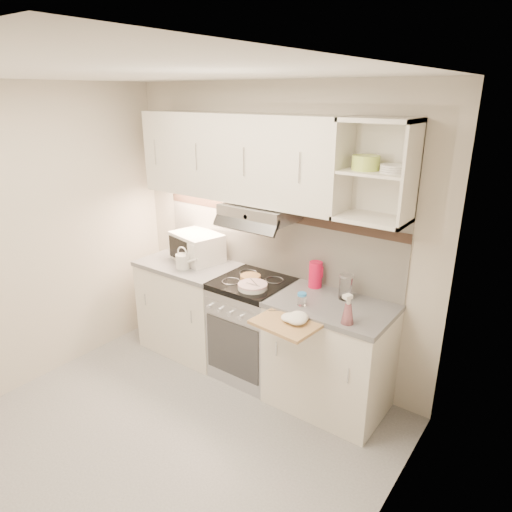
# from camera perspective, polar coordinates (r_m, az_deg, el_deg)

# --- Properties ---
(ground) EXTENTS (3.00, 3.00, 0.00)m
(ground) POSITION_cam_1_polar(r_m,az_deg,el_deg) (3.66, -11.49, -21.79)
(ground) COLOR #98989B
(ground) RESTS_ON ground
(room_shell) EXTENTS (3.04, 2.84, 2.52)m
(room_shell) POSITION_cam_1_polar(r_m,az_deg,el_deg) (3.10, -8.52, 5.06)
(room_shell) COLOR beige
(room_shell) RESTS_ON ground
(base_cabinet_left) EXTENTS (0.90, 0.60, 0.86)m
(base_cabinet_left) POSITION_cam_1_polar(r_m,az_deg,el_deg) (4.51, -8.11, -6.41)
(base_cabinet_left) COLOR silver
(base_cabinet_left) RESTS_ON ground
(worktop_left) EXTENTS (0.92, 0.62, 0.04)m
(worktop_left) POSITION_cam_1_polar(r_m,az_deg,el_deg) (4.33, -8.39, -1.06)
(worktop_left) COLOR slate
(worktop_left) RESTS_ON base_cabinet_left
(base_cabinet_right) EXTENTS (0.90, 0.60, 0.86)m
(base_cabinet_right) POSITION_cam_1_polar(r_m,az_deg,el_deg) (3.73, 9.13, -12.41)
(base_cabinet_right) COLOR silver
(base_cabinet_right) RESTS_ON ground
(worktop_right) EXTENTS (0.92, 0.62, 0.04)m
(worktop_right) POSITION_cam_1_polar(r_m,az_deg,el_deg) (3.52, 9.52, -6.18)
(worktop_right) COLOR slate
(worktop_right) RESTS_ON base_cabinet_right
(electric_range) EXTENTS (0.60, 0.60, 0.90)m
(electric_range) POSITION_cam_1_polar(r_m,az_deg,el_deg) (4.06, -0.38, -8.97)
(electric_range) COLOR #B7B7BC
(electric_range) RESTS_ON ground
(microwave) EXTENTS (0.53, 0.44, 0.26)m
(microwave) POSITION_cam_1_polar(r_m,az_deg,el_deg) (4.34, -7.42, 1.16)
(microwave) COLOR silver
(microwave) RESTS_ON worktop_left
(watering_can) EXTENTS (0.24, 0.12, 0.21)m
(watering_can) POSITION_cam_1_polar(r_m,az_deg,el_deg) (4.16, -9.07, -0.59)
(watering_can) COLOR silver
(watering_can) RESTS_ON worktop_left
(plate_stack) EXTENTS (0.24, 0.24, 0.05)m
(plate_stack) POSITION_cam_1_polar(r_m,az_deg,el_deg) (3.70, -0.43, -3.79)
(plate_stack) COLOR silver
(plate_stack) RESTS_ON electric_range
(bread_loaf) EXTENTS (0.17, 0.17, 0.04)m
(bread_loaf) POSITION_cam_1_polar(r_m,az_deg,el_deg) (3.87, -0.70, -2.73)
(bread_loaf) COLOR #B06D47
(bread_loaf) RESTS_ON electric_range
(pink_pitcher) EXTENTS (0.12, 0.11, 0.22)m
(pink_pitcher) POSITION_cam_1_polar(r_m,az_deg,el_deg) (3.74, 7.45, -2.31)
(pink_pitcher) COLOR red
(pink_pitcher) RESTS_ON worktop_right
(glass_jar) EXTENTS (0.11, 0.11, 0.20)m
(glass_jar) POSITION_cam_1_polar(r_m,az_deg,el_deg) (3.57, 11.14, -3.78)
(glass_jar) COLOR white
(glass_jar) RESTS_ON worktop_right
(spice_jar) EXTENTS (0.07, 0.07, 0.10)m
(spice_jar) POSITION_cam_1_polar(r_m,az_deg,el_deg) (3.43, 5.75, -5.38)
(spice_jar) COLOR silver
(spice_jar) RESTS_ON worktop_right
(spray_bottle) EXTENTS (0.09, 0.09, 0.24)m
(spray_bottle) POSITION_cam_1_polar(r_m,az_deg,el_deg) (3.20, 11.42, -6.76)
(spray_bottle) COLOR pink
(spray_bottle) RESTS_ON worktop_right
(cutting_board) EXTENTS (0.48, 0.44, 0.02)m
(cutting_board) POSITION_cam_1_polar(r_m,az_deg,el_deg) (3.27, 4.14, -8.21)
(cutting_board) COLOR tan
(cutting_board) RESTS_ON base_cabinet_right
(dish_towel) EXTENTS (0.34, 0.32, 0.07)m
(dish_towel) POSITION_cam_1_polar(r_m,az_deg,el_deg) (3.25, 4.36, -7.41)
(dish_towel) COLOR white
(dish_towel) RESTS_ON cutting_board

